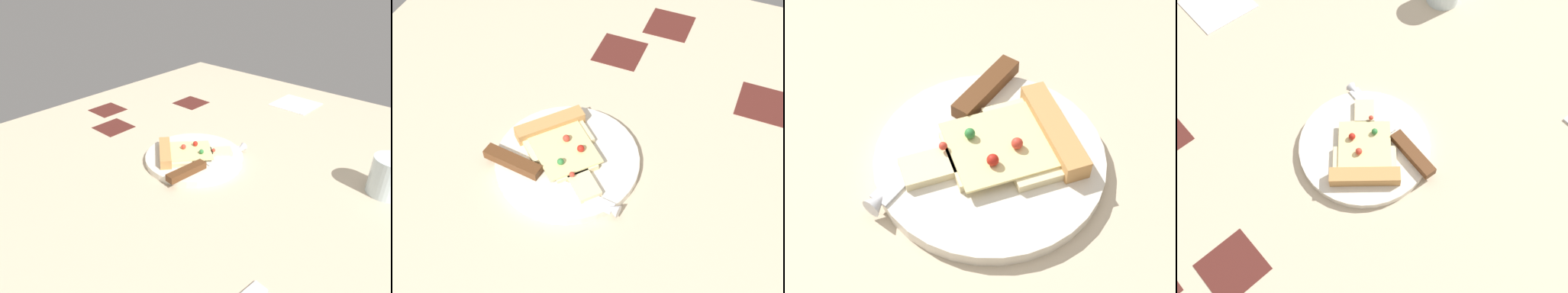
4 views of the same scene
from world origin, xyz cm
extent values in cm
cube|color=#C6B293|center=(0.00, 0.00, -1.50)|extent=(118.84, 118.84, 3.00)
cube|color=#4C1E19|center=(-28.40, 19.03, -0.10)|extent=(9.00, 9.00, 0.20)
cube|color=#4C1E19|center=(-44.23, -3.35, -0.10)|extent=(9.00, 9.00, 0.20)
cube|color=#4C1E19|center=(-32.22, -10.04, -0.10)|extent=(9.00, 9.00, 0.20)
cylinder|color=silver|center=(-2.34, -8.35, 0.76)|extent=(23.64, 23.64, 1.52)
cube|color=beige|center=(-5.03, -11.32, 2.02)|extent=(12.18, 11.83, 1.00)
cube|color=beige|center=(-1.34, -7.23, 2.02)|extent=(9.10, 8.98, 1.00)
cube|color=beige|center=(2.01, -3.52, 2.02)|extent=(6.16, 6.27, 1.00)
cube|color=#EDD88C|center=(-3.02, -9.09, 2.67)|extent=(13.53, 13.59, 0.30)
cube|color=tan|center=(-7.04, -13.54, 2.62)|extent=(10.65, 9.97, 2.20)
sphere|color=red|center=(-4.76, -9.53, 3.41)|extent=(1.18, 1.18, 1.18)
sphere|color=red|center=(1.56, -5.81, 3.25)|extent=(0.86, 0.86, 0.86)
sphere|color=#2D7A38|center=(0.00, -8.44, 3.37)|extent=(1.10, 1.10, 1.10)
sphere|color=#B21E14|center=(-3.64, -6.50, 3.43)|extent=(1.21, 1.21, 1.21)
cube|color=silver|center=(3.51, -3.98, 1.67)|extent=(3.34, 12.15, 0.30)
cone|color=silver|center=(4.18, 1.98, 1.67)|extent=(2.21, 2.21, 2.00)
cube|color=#593319|center=(2.15, -15.90, 2.32)|extent=(3.31, 10.18, 1.60)
camera|label=1|loc=(47.87, -64.18, 44.73)|focal=32.96mm
camera|label=2|loc=(46.79, 15.29, 69.77)|focal=49.28mm
camera|label=3|loc=(-18.51, 23.07, 45.32)|focal=50.90mm
camera|label=4|loc=(-28.48, -38.48, 70.47)|focal=40.94mm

